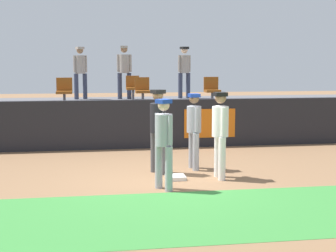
# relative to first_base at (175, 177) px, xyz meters

# --- Properties ---
(ground_plane) EXTENTS (60.00, 60.00, 0.00)m
(ground_plane) POSITION_rel_first_base_xyz_m (-0.18, -0.09, -0.04)
(ground_plane) COLOR #846042
(grass_foreground_strip) EXTENTS (18.00, 2.80, 0.01)m
(grass_foreground_strip) POSITION_rel_first_base_xyz_m (-0.18, -2.46, -0.04)
(grass_foreground_strip) COLOR #388438
(grass_foreground_strip) RESTS_ON ground_plane
(first_base) EXTENTS (0.40, 0.40, 0.08)m
(first_base) POSITION_rel_first_base_xyz_m (0.00, 0.00, 0.00)
(first_base) COLOR white
(first_base) RESTS_ON ground_plane
(player_fielder_home) EXTENTS (0.35, 0.57, 1.82)m
(player_fielder_home) POSITION_rel_first_base_xyz_m (0.94, -0.06, 1.01)
(player_fielder_home) COLOR white
(player_fielder_home) RESTS_ON ground_plane
(player_runner_visitor) EXTENTS (0.45, 0.45, 1.75)m
(player_runner_visitor) POSITION_rel_first_base_xyz_m (-0.37, -0.81, 0.97)
(player_runner_visitor) COLOR #9EA3AD
(player_runner_visitor) RESTS_ON ground_plane
(player_coach_visitor) EXTENTS (0.36, 0.48, 1.73)m
(player_coach_visitor) POSITION_rel_first_base_xyz_m (0.59, 0.93, 0.96)
(player_coach_visitor) COLOR #9EA3AD
(player_coach_visitor) RESTS_ON ground_plane
(player_umpire) EXTENTS (0.47, 0.48, 1.85)m
(player_umpire) POSITION_rel_first_base_xyz_m (-0.28, 0.63, 1.03)
(player_umpire) COLOR #4C4C51
(player_umpire) RESTS_ON ground_plane
(field_wall) EXTENTS (18.00, 0.26, 1.38)m
(field_wall) POSITION_rel_first_base_xyz_m (-0.17, 3.95, 0.65)
(field_wall) COLOR black
(field_wall) RESTS_ON ground_plane
(bleacher_platform) EXTENTS (18.00, 4.80, 1.13)m
(bleacher_platform) POSITION_rel_first_base_xyz_m (-0.18, 6.52, 0.53)
(bleacher_platform) COLOR #59595E
(bleacher_platform) RESTS_ON ground_plane
(seat_front_center) EXTENTS (0.45, 0.44, 0.84)m
(seat_front_center) POSITION_rel_first_base_xyz_m (-0.10, 5.39, 1.56)
(seat_front_center) COLOR #4C4C51
(seat_front_center) RESTS_ON bleacher_platform
(seat_back_center) EXTENTS (0.46, 0.44, 0.84)m
(seat_back_center) POSITION_rel_first_base_xyz_m (-0.25, 7.19, 1.56)
(seat_back_center) COLOR #4C4C51
(seat_back_center) RESTS_ON bleacher_platform
(seat_front_right) EXTENTS (0.47, 0.44, 0.84)m
(seat_front_right) POSITION_rel_first_base_xyz_m (2.11, 5.39, 1.56)
(seat_front_right) COLOR #4C4C51
(seat_front_right) RESTS_ON bleacher_platform
(seat_front_left) EXTENTS (0.48, 0.44, 0.84)m
(seat_front_left) POSITION_rel_first_base_xyz_m (-2.49, 5.39, 1.56)
(seat_front_left) COLOR #4C4C51
(seat_front_left) RESTS_ON bleacher_platform
(spectator_hooded) EXTENTS (0.49, 0.45, 1.86)m
(spectator_hooded) POSITION_rel_first_base_xyz_m (1.69, 7.84, 2.17)
(spectator_hooded) COLOR #33384C
(spectator_hooded) RESTS_ON bleacher_platform
(spectator_capped) EXTENTS (0.53, 0.38, 1.88)m
(spectator_capped) POSITION_rel_first_base_xyz_m (-0.49, 7.78, 2.18)
(spectator_capped) COLOR #33384C
(spectator_capped) RESTS_ON bleacher_platform
(spectator_casual) EXTENTS (0.48, 0.46, 1.84)m
(spectator_casual) POSITION_rel_first_base_xyz_m (-2.03, 7.94, 2.16)
(spectator_casual) COLOR #33384C
(spectator_casual) RESTS_ON bleacher_platform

